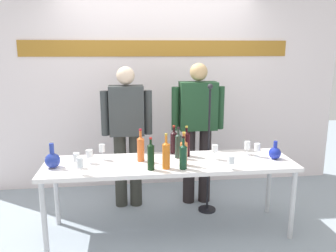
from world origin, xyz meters
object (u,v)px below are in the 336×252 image
(wine_bottle_2, at_px, (166,154))
(wine_glass_left_3, at_px, (76,158))
(wine_bottle_7, at_px, (141,148))
(decanter_blue_right, at_px, (275,153))
(wine_glass_right_2, at_px, (247,146))
(wine_glass_right_3, at_px, (215,149))
(presenter_right, at_px, (198,124))
(wine_glass_left_0, at_px, (102,149))
(wine_bottle_6, at_px, (184,151))
(wine_glass_right_1, at_px, (231,160))
(wine_bottle_5, at_px, (186,143))
(wine_glass_right_0, at_px, (257,148))
(wine_bottle_3, at_px, (151,156))
(wine_glass_left_1, at_px, (80,163))
(wine_bottle_0, at_px, (178,145))
(wine_bottle_1, at_px, (174,141))
(decanter_blue_left, at_px, (53,160))
(presenter_left, at_px, (127,129))
(microphone_stand, at_px, (208,171))
(display_table, at_px, (170,167))
(wine_glass_left_2, at_px, (89,154))
(wine_bottle_4, at_px, (183,156))

(wine_bottle_2, xyz_separation_m, wine_glass_left_3, (-0.83, 0.13, -0.04))
(wine_bottle_7, bearing_deg, decanter_blue_right, -4.23)
(wine_glass_right_2, distance_m, wine_glass_right_3, 0.39)
(presenter_right, relative_size, wine_glass_left_0, 10.59)
(wine_bottle_6, relative_size, wine_glass_right_1, 2.54)
(wine_bottle_5, relative_size, wine_glass_left_0, 2.01)
(wine_glass_right_2, bearing_deg, wine_glass_right_0, -42.77)
(wine_bottle_3, bearing_deg, wine_glass_left_1, -174.62)
(wine_bottle_2, xyz_separation_m, wine_bottle_3, (-0.14, -0.02, -0.00))
(decanter_blue_right, distance_m, wine_bottle_0, 0.97)
(wine_bottle_6, height_order, wine_glass_right_3, wine_bottle_6)
(wine_bottle_1, bearing_deg, wine_glass_right_3, -33.44)
(wine_glass_left_3, xyz_separation_m, wine_glass_right_3, (1.34, 0.09, 0.01))
(wine_glass_left_1, xyz_separation_m, wine_glass_right_3, (1.28, 0.29, -0.00))
(decanter_blue_right, xyz_separation_m, wine_bottle_0, (-0.96, 0.16, 0.07))
(decanter_blue_left, relative_size, presenter_left, 0.14)
(presenter_right, height_order, wine_bottle_0, presenter_right)
(wine_bottle_2, xyz_separation_m, microphone_stand, (0.54, 0.59, -0.40))
(wine_glass_left_3, bearing_deg, wine_glass_left_1, -73.12)
(presenter_left, height_order, wine_bottle_2, presenter_left)
(wine_bottle_2, xyz_separation_m, wine_bottle_5, (0.25, 0.35, 0.00))
(decanter_blue_left, relative_size, wine_glass_left_0, 1.50)
(decanter_blue_left, relative_size, wine_glass_left_3, 1.68)
(wine_glass_right_3, bearing_deg, presenter_right, 94.22)
(decanter_blue_right, xyz_separation_m, wine_bottle_6, (-0.94, -0.07, 0.07))
(display_table, relative_size, wine_bottle_3, 7.98)
(presenter_left, bearing_deg, wine_bottle_0, -46.49)
(decanter_blue_right, bearing_deg, wine_bottle_3, -172.56)
(wine_bottle_6, bearing_deg, wine_glass_left_3, 177.33)
(wine_glass_right_2, bearing_deg, wine_glass_right_1, -126.00)
(wine_bottle_0, bearing_deg, wine_bottle_1, 98.40)
(wine_bottle_6, distance_m, wine_bottle_7, 0.44)
(presenter_right, height_order, wine_bottle_6, presenter_right)
(wine_bottle_0, relative_size, wine_bottle_2, 0.96)
(wine_glass_left_1, bearing_deg, wine_bottle_2, 5.56)
(wine_glass_left_1, bearing_deg, wine_glass_left_3, 106.88)
(wine_glass_left_1, xyz_separation_m, microphone_stand, (1.31, 0.66, -0.37))
(decanter_blue_right, xyz_separation_m, wine_bottle_5, (-0.87, 0.20, 0.07))
(wine_glass_left_3, distance_m, microphone_stand, 1.49)
(wine_glass_left_2, xyz_separation_m, wine_glass_right_2, (1.61, 0.08, 0.01))
(wine_glass_left_2, bearing_deg, wine_bottle_4, -16.78)
(decanter_blue_left, distance_m, wine_bottle_2, 1.06)
(wine_bottle_2, bearing_deg, decanter_blue_right, 7.58)
(wine_glass_left_3, distance_m, wine_glass_right_2, 1.73)
(wine_bottle_0, height_order, wine_bottle_5, wine_bottle_0)
(wine_bottle_0, height_order, wine_bottle_2, wine_bottle_2)
(wine_glass_left_1, relative_size, wine_glass_right_0, 1.14)
(wine_bottle_6, height_order, wine_glass_right_0, wine_bottle_6)
(wine_glass_right_0, bearing_deg, wine_bottle_3, -166.98)
(wine_glass_left_1, bearing_deg, presenter_left, 65.81)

